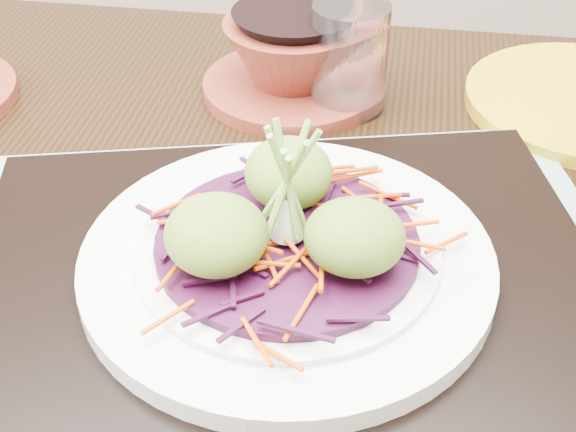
{
  "coord_description": "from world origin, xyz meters",
  "views": [
    {
      "loc": [
        0.08,
        -0.52,
        1.19
      ],
      "look_at": [
        0.07,
        -0.1,
        0.87
      ],
      "focal_mm": 50.0,
      "sensor_mm": 36.0,
      "label": 1
    }
  ],
  "objects_px": {
    "serving_tray": "(287,280)",
    "terracotta_bowl_set": "(292,62)",
    "dining_table": "(293,383)",
    "water_glass": "(349,58)",
    "white_plate": "(287,259)"
  },
  "relations": [
    {
      "from": "serving_tray",
      "to": "water_glass",
      "type": "height_order",
      "value": "water_glass"
    },
    {
      "from": "dining_table",
      "to": "serving_tray",
      "type": "relative_size",
      "value": 3.36
    },
    {
      "from": "white_plate",
      "to": "water_glass",
      "type": "relative_size",
      "value": 2.75
    },
    {
      "from": "water_glass",
      "to": "white_plate",
      "type": "bearing_deg",
      "value": -100.62
    },
    {
      "from": "dining_table",
      "to": "water_glass",
      "type": "bearing_deg",
      "value": 87.31
    },
    {
      "from": "dining_table",
      "to": "serving_tray",
      "type": "height_order",
      "value": "serving_tray"
    },
    {
      "from": "serving_tray",
      "to": "terracotta_bowl_set",
      "type": "xyz_separation_m",
      "value": [
        -0.0,
        0.28,
        0.02
      ]
    },
    {
      "from": "dining_table",
      "to": "terracotta_bowl_set",
      "type": "bearing_deg",
      "value": 99.28
    },
    {
      "from": "white_plate",
      "to": "serving_tray",
      "type": "bearing_deg",
      "value": 153.43
    },
    {
      "from": "dining_table",
      "to": "terracotta_bowl_set",
      "type": "height_order",
      "value": "terracotta_bowl_set"
    },
    {
      "from": "white_plate",
      "to": "water_glass",
      "type": "bearing_deg",
      "value": 79.38
    },
    {
      "from": "serving_tray",
      "to": "water_glass",
      "type": "distance_m",
      "value": 0.27
    },
    {
      "from": "white_plate",
      "to": "terracotta_bowl_set",
      "type": "distance_m",
      "value": 0.28
    },
    {
      "from": "water_glass",
      "to": "terracotta_bowl_set",
      "type": "relative_size",
      "value": 0.49
    },
    {
      "from": "serving_tray",
      "to": "terracotta_bowl_set",
      "type": "bearing_deg",
      "value": 83.38
    }
  ]
}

